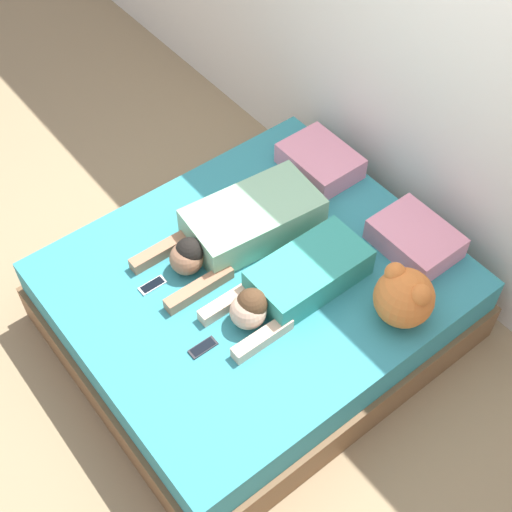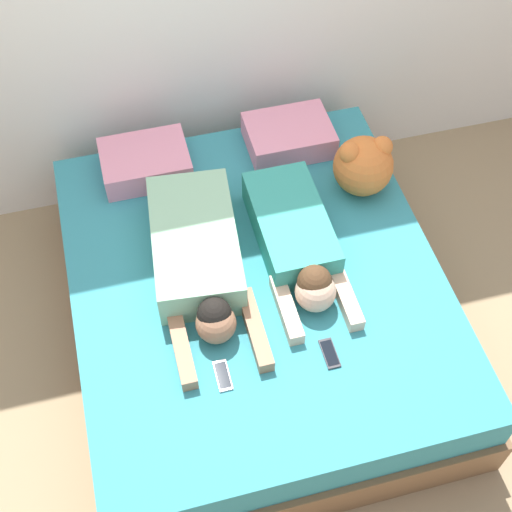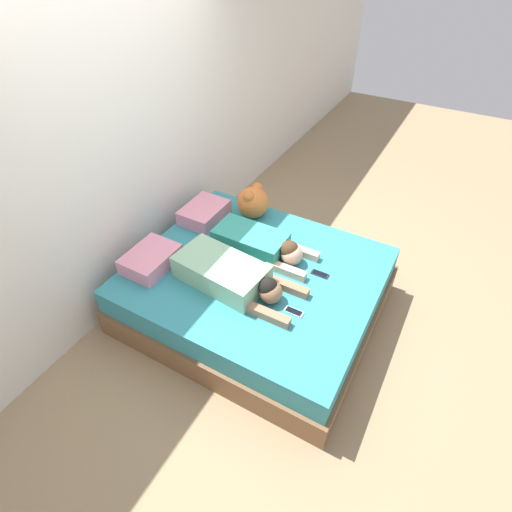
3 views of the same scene
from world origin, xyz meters
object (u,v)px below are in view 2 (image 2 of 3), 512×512
at_px(pillow_head_right, 289,136).
at_px(cell_phone_left, 223,376).
at_px(person_right, 297,243).
at_px(cell_phone_right, 330,353).
at_px(plush_toy, 363,165).
at_px(bed, 256,303).
at_px(pillow_head_left, 145,162).
at_px(person_left, 199,258).

bearing_deg(pillow_head_right, cell_phone_left, -117.49).
xyz_separation_m(person_right, cell_phone_left, (-0.50, -0.55, -0.09)).
bearing_deg(cell_phone_right, pillow_head_right, 81.78).
xyz_separation_m(person_right, plush_toy, (0.45, 0.34, 0.07)).
distance_m(pillow_head_right, cell_phone_left, 1.45).
bearing_deg(cell_phone_right, bed, 112.49).
xyz_separation_m(pillow_head_right, cell_phone_right, (-0.19, -1.30, -0.07)).
height_order(pillow_head_right, cell_phone_left, pillow_head_right).
distance_m(pillow_head_left, plush_toy, 1.14).
height_order(cell_phone_left, cell_phone_right, same).
bearing_deg(person_right, pillow_head_left, 129.97).
bearing_deg(bed, cell_phone_right, -67.51).
bearing_deg(cell_phone_left, bed, 60.36).
relative_size(pillow_head_left, cell_phone_right, 3.05).
bearing_deg(bed, pillow_head_right, 63.85).
xyz_separation_m(pillow_head_left, person_left, (0.14, -0.71, 0.03)).
bearing_deg(person_right, cell_phone_right, -91.49).
distance_m(person_left, plush_toy, 0.98).
height_order(person_left, cell_phone_left, person_left).
distance_m(pillow_head_left, cell_phone_left, 1.30).
distance_m(cell_phone_left, plush_toy, 1.31).
distance_m(bed, person_right, 0.41).
distance_m(pillow_head_left, pillow_head_right, 0.79).
height_order(pillow_head_left, plush_toy, plush_toy).
xyz_separation_m(person_left, plush_toy, (0.93, 0.32, 0.07)).
relative_size(pillow_head_right, plush_toy, 1.40).
distance_m(pillow_head_left, cell_phone_right, 1.44).
xyz_separation_m(bed, pillow_head_right, (0.39, 0.80, 0.32)).
bearing_deg(cell_phone_right, person_left, 127.85).
height_order(pillow_head_left, cell_phone_right, pillow_head_left).
relative_size(person_left, cell_phone_right, 7.28).
xyz_separation_m(pillow_head_right, person_left, (-0.65, -0.71, 0.03)).
height_order(pillow_head_right, person_right, person_right).
xyz_separation_m(pillow_head_left, plush_toy, (1.07, -0.39, 0.09)).
relative_size(pillow_head_right, person_left, 0.42).
bearing_deg(plush_toy, pillow_head_right, 125.29).
distance_m(cell_phone_left, cell_phone_right, 0.48).
height_order(pillow_head_right, plush_toy, plush_toy).
bearing_deg(pillow_head_left, cell_phone_right, -65.23).
relative_size(pillow_head_left, cell_phone_left, 3.05).
bearing_deg(person_left, person_right, -3.03).
bearing_deg(bed, cell_phone_left, -119.64).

